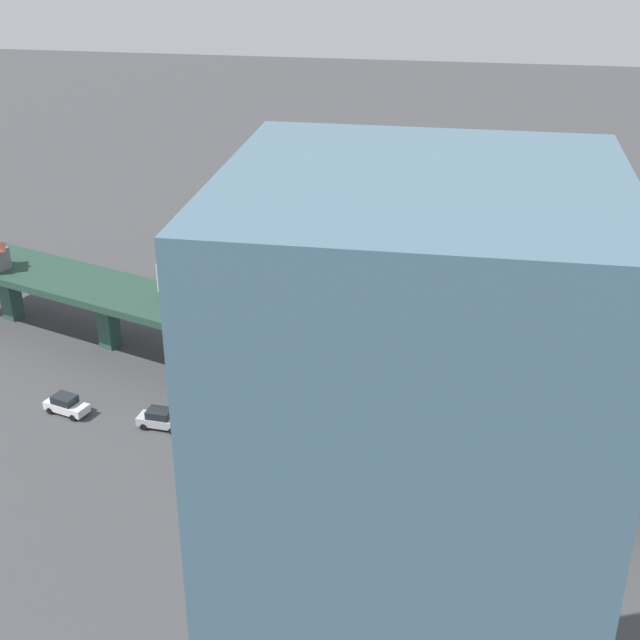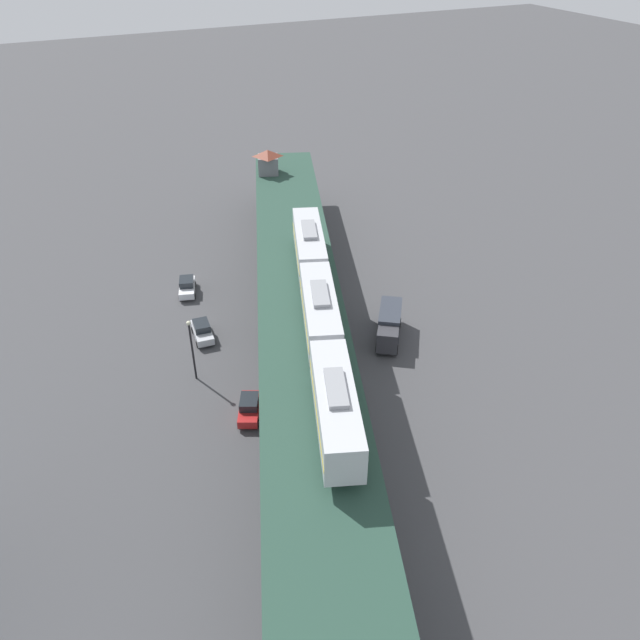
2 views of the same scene
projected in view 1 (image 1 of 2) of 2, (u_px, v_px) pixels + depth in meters
ground_plane at (291, 399)px, 89.14m from camera, size 400.00×400.00×0.00m
elevated_viaduct at (289, 343)px, 86.50m from camera, size 39.07×89.40×7.26m
subway_train at (320, 310)px, 84.86m from camera, size 15.24×35.95×4.45m
street_car_red at (306, 429)px, 82.39m from camera, size 3.49×4.75×1.89m
street_car_white at (66, 405)px, 86.28m from camera, size 3.01×4.73×1.89m
street_car_silver at (160, 419)px, 83.98m from camera, size 2.25×4.54×1.89m
delivery_truck at (288, 332)px, 98.73m from camera, size 5.89×7.23×3.20m
street_lamp at (219, 410)px, 79.36m from camera, size 0.44×0.44×6.94m
office_tower at (405, 549)px, 41.71m from camera, size 16.00×16.00×36.00m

